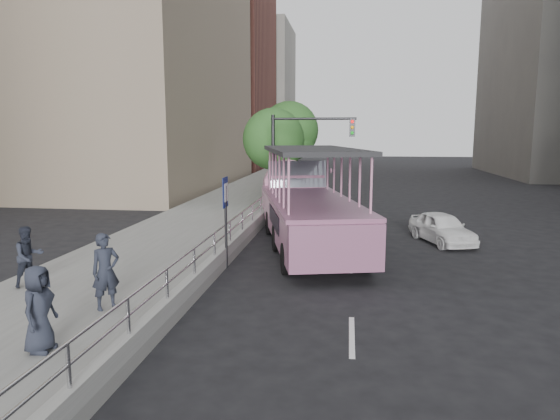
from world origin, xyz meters
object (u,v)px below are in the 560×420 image
at_px(street_tree_far, 291,133).
at_px(pedestrian_mid, 29,256).
at_px(car, 442,228).
at_px(traffic_signal, 297,149).
at_px(street_tree_near, 275,142).
at_px(duck_boat, 305,208).
at_px(pedestrian_far, 39,309).
at_px(pedestrian_near, 106,271).
at_px(parking_sign, 226,212).

bearing_deg(street_tree_far, pedestrian_mid, -101.05).
xyz_separation_m(car, traffic_signal, (-6.28, 4.74, 2.89)).
bearing_deg(street_tree_near, traffic_signal, -65.02).
height_order(car, street_tree_far, street_tree_far).
bearing_deg(duck_boat, pedestrian_far, -109.48).
bearing_deg(car, duck_boat, 168.81).
xyz_separation_m(car, street_tree_far, (-7.68, 14.17, 3.70)).
relative_size(pedestrian_mid, street_tree_far, 0.25).
xyz_separation_m(duck_boat, street_tree_near, (-2.50, 8.87, 2.41)).
xyz_separation_m(pedestrian_near, street_tree_near, (1.32, 17.80, 2.63)).
distance_m(pedestrian_near, parking_sign, 5.18).
bearing_deg(street_tree_far, car, -61.55).
relative_size(parking_sign, traffic_signal, 0.57).
height_order(car, pedestrian_far, pedestrian_far).
distance_m(car, pedestrian_near, 13.34).
relative_size(pedestrian_near, street_tree_far, 0.28).
bearing_deg(car, pedestrian_near, -152.33).
xyz_separation_m(street_tree_near, street_tree_far, (0.20, 6.00, 0.49)).
relative_size(pedestrian_near, parking_sign, 0.61).
distance_m(pedestrian_mid, parking_sign, 5.74).
distance_m(duck_boat, pedestrian_far, 11.91).
bearing_deg(traffic_signal, car, -37.04).
distance_m(parking_sign, street_tree_far, 19.09).
xyz_separation_m(car, pedestrian_near, (-9.20, -9.63, 0.58)).
height_order(pedestrian_far, parking_sign, parking_sign).
xyz_separation_m(parking_sign, traffic_signal, (1.29, 9.50, 1.67)).
relative_size(pedestrian_near, pedestrian_far, 1.08).
height_order(pedestrian_far, street_tree_far, street_tree_far).
relative_size(pedestrian_mid, parking_sign, 0.55).
height_order(pedestrian_near, pedestrian_far, pedestrian_near).
relative_size(duck_boat, pedestrian_mid, 7.27).
relative_size(pedestrian_far, street_tree_near, 0.29).
bearing_deg(duck_boat, car, 7.45).
xyz_separation_m(parking_sign, street_tree_far, (-0.10, 18.93, 2.47)).
xyz_separation_m(pedestrian_mid, street_tree_near, (4.18, 16.44, 2.71)).
height_order(pedestrian_mid, traffic_signal, traffic_signal).
height_order(pedestrian_near, traffic_signal, traffic_signal).
bearing_deg(street_tree_far, street_tree_near, -91.91).
xyz_separation_m(traffic_signal, street_tree_far, (-1.40, 9.43, 0.81)).
bearing_deg(street_tree_far, parking_sign, -89.68).
xyz_separation_m(pedestrian_mid, parking_sign, (4.48, 3.51, 0.73)).
distance_m(pedestrian_near, pedestrian_far, 2.31).
height_order(pedestrian_near, pedestrian_mid, pedestrian_near).
relative_size(car, pedestrian_near, 2.00).
bearing_deg(street_tree_far, traffic_signal, -81.57).
distance_m(pedestrian_far, street_tree_near, 20.34).
bearing_deg(traffic_signal, pedestrian_near, -101.49).
bearing_deg(traffic_signal, pedestrian_mid, -113.95).
height_order(parking_sign, street_tree_near, street_tree_near).
bearing_deg(street_tree_far, pedestrian_near, -93.66).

